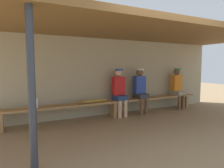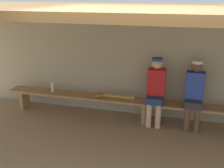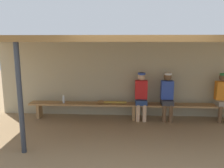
{
  "view_description": "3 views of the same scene",
  "coord_description": "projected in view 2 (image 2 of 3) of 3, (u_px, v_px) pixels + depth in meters",
  "views": [
    {
      "loc": [
        -2.52,
        -3.29,
        1.43
      ],
      "look_at": [
        -0.25,
        1.14,
        0.97
      ],
      "focal_mm": 31.69,
      "sensor_mm": 36.0,
      "label": 1
    },
    {
      "loc": [
        0.64,
        -3.37,
        2.51
      ],
      "look_at": [
        -0.57,
        1.14,
        0.9
      ],
      "focal_mm": 42.72,
      "sensor_mm": 36.0,
      "label": 2
    },
    {
      "loc": [
        -0.27,
        -4.71,
        2.22
      ],
      "look_at": [
        -0.61,
        1.4,
        1.05
      ],
      "focal_mm": 36.52,
      "sensor_mm": 36.0,
      "label": 3
    }
  ],
  "objects": [
    {
      "name": "back_wall",
      "position": [
        149.0,
        64.0,
        5.53
      ],
      "size": [
        8.0,
        0.2,
        2.2
      ],
      "primitive_type": "cube",
      "color": "tan",
      "rests_on": "ground"
    },
    {
      "name": "baseball_glove_dark_brown",
      "position": [
        99.0,
        95.0,
        5.51
      ],
      "size": [
        0.28,
        0.29,
        0.09
      ],
      "primitive_type": "ellipsoid",
      "rotation": [
        0.0,
        0.0,
        4.07
      ],
      "color": "olive",
      "rests_on": "bench"
    },
    {
      "name": "water_bottle_clear",
      "position": [
        52.0,
        87.0,
        5.77
      ],
      "size": [
        0.07,
        0.07,
        0.22
      ],
      "color": "silver",
      "rests_on": "bench"
    },
    {
      "name": "ground_plane",
      "position": [
        129.0,
        167.0,
        4.06
      ],
      "size": [
        24.0,
        24.0,
        0.0
      ],
      "primitive_type": "plane",
      "color": "#937754"
    },
    {
      "name": "baseball_bat",
      "position": [
        115.0,
        96.0,
        5.46
      ],
      "size": [
        0.82,
        0.07,
        0.07
      ],
      "primitive_type": "cylinder",
      "rotation": [
        0.0,
        1.57,
        0.01
      ],
      "color": "#B28C33",
      "rests_on": "bench"
    },
    {
      "name": "bench",
      "position": [
        145.0,
        104.0,
        5.35
      ],
      "size": [
        6.0,
        0.36,
        0.46
      ],
      "color": "#9E7547",
      "rests_on": "ground"
    },
    {
      "name": "player_near_post",
      "position": [
        156.0,
        88.0,
        5.18
      ],
      "size": [
        0.34,
        0.42,
        1.34
      ],
      "color": "navy",
      "rests_on": "ground"
    },
    {
      "name": "player_in_red",
      "position": [
        194.0,
        92.0,
        5.01
      ],
      "size": [
        0.34,
        0.42,
        1.34
      ],
      "color": "#333338",
      "rests_on": "ground"
    },
    {
      "name": "dugout_roof",
      "position": [
        141.0,
        10.0,
        3.96
      ],
      "size": [
        8.0,
        2.8,
        0.12
      ],
      "primitive_type": "cube",
      "color": "brown",
      "rests_on": "back_wall"
    }
  ]
}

